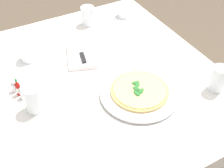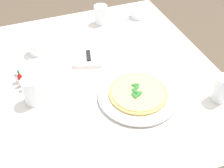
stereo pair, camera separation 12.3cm
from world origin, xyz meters
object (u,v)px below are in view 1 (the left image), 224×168
object	(u,v)px
napkin_folded	(81,54)
dinner_knife	(81,51)
hot_sauce_bottle	(18,88)
water_glass_right_edge	(88,17)
water_glass_near_right	(33,100)
salt_shaker	(14,86)
water_glass_back_corner	(218,80)
pizza_plate	(139,93)
coffee_cup_left_edge	(28,55)
coffee_cup_center_back	(124,13)
pizza	(140,90)
pepper_shaker	(23,93)

from	to	relation	value
napkin_folded	dinner_knife	bearing A→B (deg)	5.52
napkin_folded	hot_sauce_bottle	distance (m)	0.35
water_glass_right_edge	water_glass_near_right	distance (m)	0.65
dinner_knife	salt_shaker	size ratio (longest dim) A/B	3.45
hot_sauce_bottle	water_glass_back_corner	bearing A→B (deg)	-116.18
pizza_plate	coffee_cup_left_edge	xyz separation A→B (m)	(0.44, 0.33, 0.02)
water_glass_right_edge	water_glass_back_corner	distance (m)	0.77
coffee_cup_left_edge	water_glass_near_right	size ratio (longest dim) A/B	1.15
coffee_cup_left_edge	napkin_folded	size ratio (longest dim) A/B	0.52
hot_sauce_bottle	water_glass_right_edge	bearing A→B (deg)	-52.80
water_glass_back_corner	hot_sauce_bottle	xyz separation A→B (m)	(0.36, 0.73, -0.02)
pizza_plate	water_glass_right_edge	bearing A→B (deg)	-4.76
pizza_plate	water_glass_near_right	xyz separation A→B (m)	(0.13, 0.40, 0.04)
water_glass_back_corner	salt_shaker	xyz separation A→B (m)	(0.39, 0.74, -0.02)
coffee_cup_center_back	water_glass_back_corner	size ratio (longest dim) A/B	1.17
pizza	dinner_knife	xyz separation A→B (m)	(0.36, 0.10, -0.00)
pizza_plate	water_glass_right_edge	distance (m)	0.60
coffee_cup_center_back	water_glass_back_corner	bearing A→B (deg)	-176.77
napkin_folded	pepper_shaker	xyz separation A→B (m)	(-0.15, 0.32, 0.02)
coffee_cup_center_back	salt_shaker	bearing A→B (deg)	113.78
water_glass_near_right	salt_shaker	bearing A→B (deg)	16.73
dinner_knife	pepper_shaker	distance (m)	0.35
pizza_plate	coffee_cup_center_back	world-z (taller)	coffee_cup_center_back
napkin_folded	hot_sauce_bottle	bearing A→B (deg)	128.65
water_glass_right_edge	water_glass_near_right	size ratio (longest dim) A/B	0.90
coffee_cup_left_edge	dinner_knife	world-z (taller)	coffee_cup_left_edge
coffee_cup_center_back	pepper_shaker	distance (m)	0.77
water_glass_near_right	napkin_folded	world-z (taller)	water_glass_near_right
water_glass_back_corner	dinner_knife	size ratio (longest dim) A/B	0.58
napkin_folded	salt_shaker	bearing A→B (deg)	123.80
water_glass_right_edge	napkin_folded	bearing A→B (deg)	148.66
pepper_shaker	dinner_knife	bearing A→B (deg)	-65.21
dinner_knife	salt_shaker	xyz separation A→B (m)	(-0.09, 0.34, 0.00)
napkin_folded	coffee_cup_left_edge	bearing A→B (deg)	88.65
coffee_cup_center_back	salt_shaker	distance (m)	0.77
pepper_shaker	water_glass_back_corner	bearing A→B (deg)	-114.68
coffee_cup_left_edge	water_glass_back_corner	size ratio (longest dim) A/B	1.15
pizza_plate	water_glass_back_corner	distance (m)	0.33
coffee_cup_left_edge	water_glass_right_edge	distance (m)	0.41
dinner_knife	water_glass_right_edge	bearing A→B (deg)	-17.94
salt_shaker	pepper_shaker	size ratio (longest dim) A/B	1.00
dinner_knife	coffee_cup_center_back	bearing A→B (deg)	-45.38
water_glass_back_corner	dinner_knife	bearing A→B (deg)	39.80
water_glass_back_corner	salt_shaker	size ratio (longest dim) A/B	2.01
pizza	water_glass_right_edge	distance (m)	0.60
water_glass_near_right	hot_sauce_bottle	world-z (taller)	water_glass_near_right
water_glass_back_corner	salt_shaker	distance (m)	0.83
pizza_plate	hot_sauce_bottle	xyz separation A→B (m)	(0.24, 0.43, 0.02)
pepper_shaker	coffee_cup_center_back	bearing A→B (deg)	-61.81
napkin_folded	water_glass_back_corner	bearing A→B (deg)	-120.91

